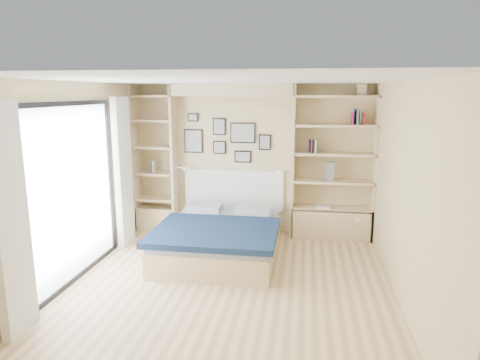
# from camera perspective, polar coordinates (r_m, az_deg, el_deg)

# --- Properties ---
(ground) EXTENTS (4.50, 4.50, 0.00)m
(ground) POSITION_cam_1_polar(r_m,az_deg,el_deg) (5.45, -1.57, -14.07)
(ground) COLOR #E2C182
(ground) RESTS_ON ground
(room_shell) EXTENTS (4.50, 4.50, 4.50)m
(room_shell) POSITION_cam_1_polar(r_m,az_deg,el_deg) (6.61, -2.55, 0.38)
(room_shell) COLOR #D6BA83
(room_shell) RESTS_ON ground
(bed) EXTENTS (1.71, 2.27, 1.07)m
(bed) POSITION_cam_1_polar(r_m,az_deg,el_deg) (6.35, -2.63, -7.62)
(bed) COLOR beige
(bed) RESTS_ON ground
(photo_gallery) EXTENTS (1.48, 0.02, 0.82)m
(photo_gallery) POSITION_cam_1_polar(r_m,az_deg,el_deg) (7.22, -2.01, 5.58)
(photo_gallery) COLOR black
(photo_gallery) RESTS_ON ground
(reading_lamps) EXTENTS (1.92, 0.12, 0.15)m
(reading_lamps) POSITION_cam_1_polar(r_m,az_deg,el_deg) (7.05, -1.10, 1.30)
(reading_lamps) COLOR silver
(reading_lamps) RESTS_ON ground
(shelf_decor) EXTENTS (3.51, 0.23, 2.03)m
(shelf_decor) POSITION_cam_1_polar(r_m,az_deg,el_deg) (6.94, 11.44, 6.01)
(shelf_decor) COLOR #A52626
(shelf_decor) RESTS_ON ground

